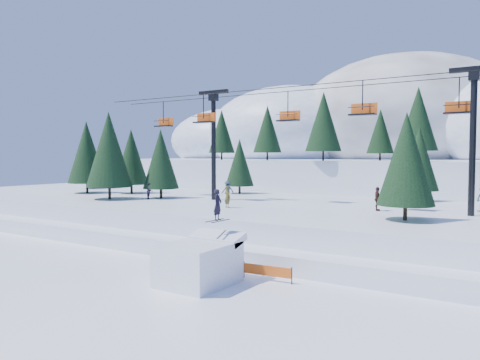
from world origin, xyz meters
The scene contains 10 objects.
ground centered at (0.00, 0.00, 0.00)m, with size 160.00×160.00×0.00m, color white.
mid_shelf centered at (0.00, 18.00, 1.25)m, with size 70.00×22.00×2.50m, color white.
berm centered at (0.00, 8.00, 0.55)m, with size 70.00×6.00×1.10m, color white.
mountain_ridge centered at (-5.09, 73.37, 9.64)m, with size 119.00×61.27×26.46m.
jump_kicker centered at (2.14, 1.35, 1.17)m, with size 3.14×4.36×4.86m.
chairlift centered at (1.89, 18.05, 9.32)m, with size 46.00×3.21×10.28m.
conifer_stand centered at (4.53, 18.47, 6.94)m, with size 64.17×18.26×9.41m.
distant_skiers centered at (1.59, 18.18, 3.38)m, with size 32.54×8.73×1.81m.
banner_near centered at (4.85, 3.69, 0.54)m, with size 2.85×0.28×0.90m.
banner_far centered at (12.12, 6.18, 0.54)m, with size 2.66×1.09×0.90m.
Camera 1 is at (16.90, -17.80, 6.68)m, focal length 35.00 mm.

